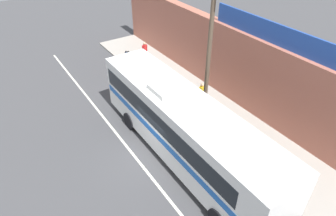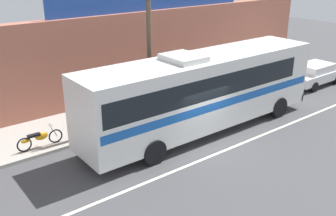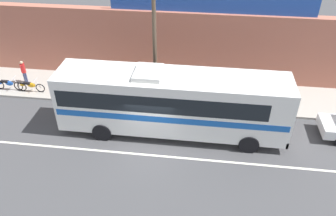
{
  "view_description": "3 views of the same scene",
  "coord_description": "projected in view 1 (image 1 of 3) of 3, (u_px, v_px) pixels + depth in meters",
  "views": [
    {
      "loc": [
        9.82,
        -5.47,
        11.18
      ],
      "look_at": [
        -1.75,
        2.23,
        1.13
      ],
      "focal_mm": 31.39,
      "sensor_mm": 36.0,
      "label": 1
    },
    {
      "loc": [
        -10.38,
        -10.72,
        7.63
      ],
      "look_at": [
        -0.7,
        1.74,
        1.39
      ],
      "focal_mm": 41.19,
      "sensor_mm": 36.0,
      "label": 2
    },
    {
      "loc": [
        2.66,
        -13.38,
        11.97
      ],
      "look_at": [
        0.73,
        1.71,
        1.28
      ],
      "focal_mm": 35.96,
      "sensor_mm": 36.0,
      "label": 3
    }
  ],
  "objects": [
    {
      "name": "storefront_facade",
      "position": [
        255.0,
        77.0,
        17.53
      ],
      "size": [
        30.0,
        0.7,
        4.8
      ],
      "primitive_type": "cube",
      "color": "#B26651",
      "rests_on": "ground_plane"
    },
    {
      "name": "motorcycle_blue",
      "position": [
        130.0,
        56.0,
        24.02
      ],
      "size": [
        1.94,
        0.56,
        0.94
      ],
      "color": "black",
      "rests_on": "sidewalk_slab"
    },
    {
      "name": "motorcycle_purple",
      "position": [
        139.0,
        63.0,
        22.95
      ],
      "size": [
        1.88,
        0.56,
        0.94
      ],
      "color": "black",
      "rests_on": "sidewalk_slab"
    },
    {
      "name": "pedestrian_far_left",
      "position": [
        145.0,
        50.0,
        23.69
      ],
      "size": [
        0.3,
        0.48,
        1.64
      ],
      "color": "navy",
      "rests_on": "sidewalk_slab"
    },
    {
      "name": "road_center_stripe",
      "position": [
        138.0,
        161.0,
        15.27
      ],
      "size": [
        30.0,
        0.14,
        0.01
      ],
      "primitive_type": "cube",
      "color": "silver",
      "rests_on": "ground_plane"
    },
    {
      "name": "motorcycle_green",
      "position": [
        157.0,
        79.0,
        20.97
      ],
      "size": [
        1.96,
        0.56,
        0.94
      ],
      "color": "black",
      "rests_on": "sidewalk_slab"
    },
    {
      "name": "pedestrian_by_curb",
      "position": [
        202.0,
        93.0,
        18.44
      ],
      "size": [
        0.3,
        0.48,
        1.73
      ],
      "color": "brown",
      "rests_on": "sidewalk_slab"
    },
    {
      "name": "intercity_bus",
      "position": [
        183.0,
        125.0,
        14.4
      ],
      "size": [
        12.16,
        2.66,
        3.78
      ],
      "color": "white",
      "rests_on": "ground_plane"
    },
    {
      "name": "utility_pole",
      "position": [
        208.0,
        59.0,
        14.84
      ],
      "size": [
        1.6,
        0.22,
        8.45
      ],
      "color": "brown",
      "rests_on": "sidewalk_slab"
    },
    {
      "name": "storefront_billboard",
      "position": [
        309.0,
        47.0,
        13.96
      ],
      "size": [
        12.76,
        0.12,
        1.1
      ],
      "primitive_type": "cube",
      "color": "#234CAD",
      "rests_on": "storefront_facade"
    },
    {
      "name": "ground_plane",
      "position": [
        151.0,
        155.0,
        15.63
      ],
      "size": [
        70.0,
        70.0,
        0.0
      ],
      "primitive_type": "plane",
      "color": "#444447"
    },
    {
      "name": "sidewalk_slab",
      "position": [
        224.0,
        120.0,
        17.93
      ],
      "size": [
        30.0,
        3.6,
        0.14
      ],
      "primitive_type": "cube",
      "color": "#A8A399",
      "rests_on": "ground_plane"
    }
  ]
}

